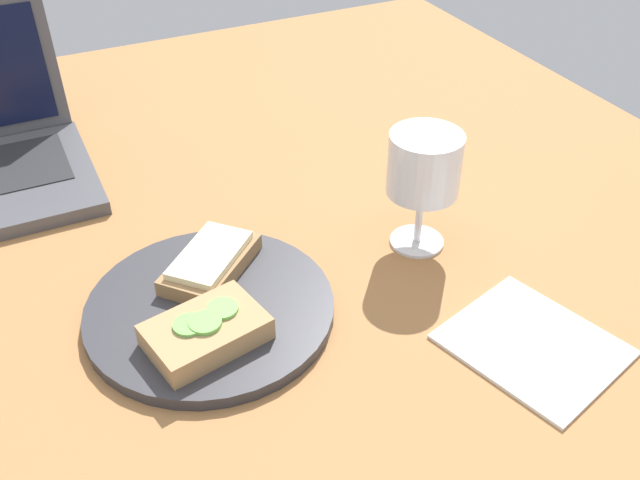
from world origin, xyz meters
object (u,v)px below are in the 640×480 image
(sandwich_with_cucumber, at_px, (206,331))
(wine_glass, at_px, (424,169))
(sandwich_with_cheese, at_px, (211,262))
(plate, at_px, (210,309))
(napkin, at_px, (533,345))

(sandwich_with_cucumber, bearing_deg, wine_glass, 12.52)
(sandwich_with_cheese, relative_size, wine_glass, 0.92)
(sandwich_with_cucumber, distance_m, wine_glass, 0.29)
(sandwich_with_cheese, distance_m, wine_glass, 0.25)
(plate, xyz_separation_m, wine_glass, (0.26, 0.01, 0.09))
(sandwich_with_cucumber, height_order, wine_glass, wine_glass)
(plate, distance_m, wine_glass, 0.28)
(plate, distance_m, sandwich_with_cucumber, 0.06)
(sandwich_with_cucumber, relative_size, napkin, 0.79)
(plate, bearing_deg, sandwich_with_cheese, 68.94)
(plate, distance_m, sandwich_with_cheese, 0.06)
(wine_glass, bearing_deg, napkin, -86.16)
(wine_glass, bearing_deg, sandwich_with_cucumber, -167.48)
(sandwich_with_cucumber, distance_m, sandwich_with_cheese, 0.11)
(wine_glass, bearing_deg, plate, -177.47)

